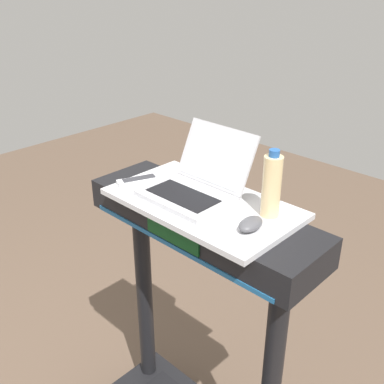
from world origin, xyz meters
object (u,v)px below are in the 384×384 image
at_px(computer_mouse, 251,224).
at_px(water_bottle, 272,186).
at_px(laptop, 196,183).
at_px(tv_remote, 139,181).

distance_m(computer_mouse, water_bottle, 0.14).
relative_size(computer_mouse, water_bottle, 0.45).
bearing_deg(water_bottle, laptop, -168.91).
bearing_deg(computer_mouse, tv_remote, 177.23).
xyz_separation_m(laptop, tv_remote, (-0.21, -0.08, -0.03)).
relative_size(laptop, computer_mouse, 3.10).
height_order(laptop, computer_mouse, laptop).
distance_m(water_bottle, tv_remote, 0.51).
relative_size(computer_mouse, tv_remote, 0.60).
distance_m(laptop, tv_remote, 0.23).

